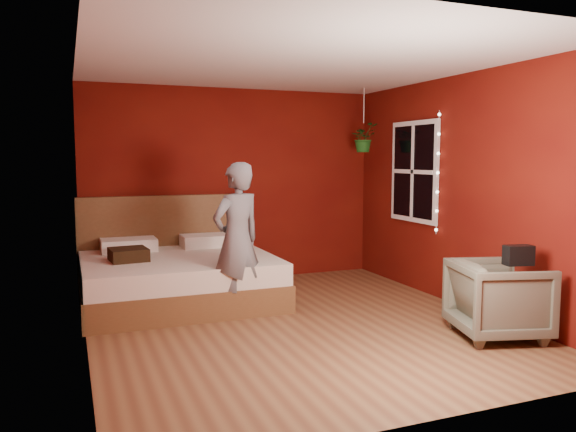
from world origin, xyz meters
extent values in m
plane|color=brown|center=(0.00, 0.00, 0.00)|extent=(4.50, 4.50, 0.00)
cube|color=#66150A|center=(0.00, 2.26, 1.30)|extent=(4.00, 0.02, 2.60)
cube|color=#66150A|center=(0.00, -2.26, 1.30)|extent=(4.00, 0.02, 2.60)
cube|color=#66150A|center=(-2.01, 0.00, 1.30)|extent=(0.02, 4.50, 2.60)
cube|color=#66150A|center=(2.01, 0.00, 1.30)|extent=(0.02, 4.50, 2.60)
cube|color=silver|center=(0.00, 0.00, 2.61)|extent=(4.00, 4.50, 0.02)
cube|color=white|center=(1.97, 0.90, 1.50)|extent=(0.04, 0.97, 1.27)
cube|color=black|center=(1.96, 0.90, 1.50)|extent=(0.02, 0.85, 1.15)
cube|color=white|center=(1.95, 0.90, 1.50)|extent=(0.03, 0.05, 1.15)
cube|color=white|center=(1.95, 0.90, 1.50)|extent=(0.03, 0.85, 0.05)
cylinder|color=silver|center=(1.94, 0.38, 1.50)|extent=(0.01, 0.01, 1.45)
sphere|color=#FFF2CC|center=(1.94, 0.38, 0.83)|extent=(0.04, 0.04, 0.04)
sphere|color=#FFF2CC|center=(1.94, 0.38, 1.05)|extent=(0.04, 0.04, 0.04)
sphere|color=#FFF2CC|center=(1.94, 0.38, 1.27)|extent=(0.04, 0.04, 0.04)
sphere|color=#FFF2CC|center=(1.94, 0.38, 1.50)|extent=(0.04, 0.04, 0.04)
sphere|color=#FFF2CC|center=(1.94, 0.38, 1.73)|extent=(0.04, 0.04, 0.04)
sphere|color=#FFF2CC|center=(1.94, 0.38, 1.95)|extent=(0.04, 0.04, 0.04)
sphere|color=#FFF2CC|center=(1.94, 0.38, 2.17)|extent=(0.04, 0.04, 0.04)
cube|color=brown|center=(-0.95, 1.28, 0.15)|extent=(2.17, 1.84, 0.30)
cube|color=silver|center=(-0.95, 1.28, 0.42)|extent=(2.12, 1.80, 0.24)
cube|color=brown|center=(-0.95, 2.16, 0.60)|extent=(2.17, 0.09, 1.19)
cube|color=white|center=(-1.44, 1.90, 0.62)|extent=(0.65, 0.41, 0.15)
cube|color=white|center=(-0.46, 1.90, 0.62)|extent=(0.65, 0.41, 0.15)
imported|color=slate|center=(-0.47, 0.50, 0.82)|extent=(0.70, 0.58, 1.63)
imported|color=#6A6754|center=(1.60, -1.06, 0.36)|extent=(0.97, 0.96, 0.72)
cube|color=black|center=(1.62, -1.26, 0.81)|extent=(0.27, 0.17, 0.18)
cube|color=#322010|center=(-1.51, 1.23, 0.61)|extent=(0.43, 0.43, 0.14)
cylinder|color=silver|center=(1.61, 1.57, 2.37)|extent=(0.01, 0.01, 0.47)
imported|color=#1D5C1A|center=(1.61, 1.57, 1.94)|extent=(0.41, 0.38, 0.39)
camera|label=1|loc=(-2.11, -5.11, 1.68)|focal=35.00mm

